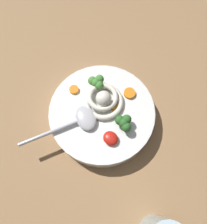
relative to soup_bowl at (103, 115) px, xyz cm
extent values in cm
cube|color=#936D47|center=(0.46, -3.82, -4.53)|extent=(106.69, 106.69, 4.28)
cylinder|color=white|center=(0.00, 0.00, -0.08)|extent=(23.95, 23.95, 4.63)
cylinder|color=#B27A33|center=(0.00, 0.00, 0.11)|extent=(21.07, 21.07, 4.26)
torus|color=silver|center=(1.40, -1.79, 2.86)|extent=(9.00, 9.00, 1.24)
torus|color=silver|center=(1.98, -2.18, 3.85)|extent=(9.65, 9.65, 1.12)
sphere|color=silver|center=(1.40, -1.79, 4.48)|extent=(3.49, 3.49, 3.49)
ellipsoid|color=#B7B7BC|center=(1.99, 3.69, 3.04)|extent=(7.37, 6.72, 1.60)
cylinder|color=#B7B7BC|center=(5.55, 10.29, 3.04)|extent=(7.83, 13.58, 0.80)
ellipsoid|color=red|center=(-5.00, 3.94, 2.98)|extent=(3.28, 2.95, 1.48)
cylinder|color=#7A9E60|center=(5.21, -4.13, 2.79)|extent=(1.03, 1.03, 1.10)
sphere|color=#478938|center=(5.21, -4.13, 4.35)|extent=(2.02, 2.02, 2.02)
sphere|color=#478938|center=(6.22, -4.13, 4.17)|extent=(2.02, 2.02, 2.02)
sphere|color=#478938|center=(4.29, -3.76, 4.26)|extent=(2.02, 2.02, 2.02)
sphere|color=#478938|center=(5.21, -5.14, 4.20)|extent=(2.02, 2.02, 2.02)
cylinder|color=#7A9E60|center=(-5.34, -0.07, 2.80)|extent=(1.05, 1.05, 1.13)
sphere|color=#2D6628|center=(-5.34, -0.07, 4.40)|extent=(2.06, 2.06, 2.06)
sphere|color=#2D6628|center=(-4.31, -0.07, 4.21)|extent=(2.06, 2.06, 2.06)
sphere|color=#2D6628|center=(-6.28, 0.30, 4.30)|extent=(2.06, 2.06, 2.06)
sphere|color=#2D6628|center=(-5.34, -1.10, 4.25)|extent=(2.06, 2.06, 2.06)
cylinder|color=orange|center=(8.72, -0.03, 2.56)|extent=(2.19, 2.19, 0.63)
cylinder|color=orange|center=(-1.91, -7.24, 2.59)|extent=(2.67, 2.67, 0.69)
cylinder|color=orange|center=(-1.57, -2.75, 2.51)|extent=(2.81, 2.81, 0.54)
camera|label=1|loc=(-10.63, 13.48, 46.97)|focal=34.34mm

